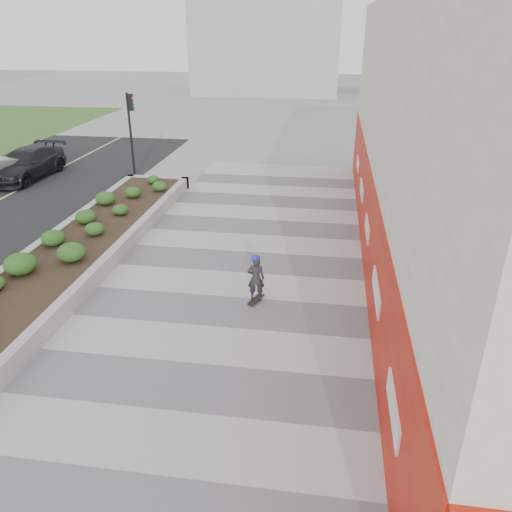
# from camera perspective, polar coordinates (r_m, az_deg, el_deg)

# --- Properties ---
(ground) EXTENTS (160.00, 160.00, 0.00)m
(ground) POSITION_cam_1_polar(r_m,az_deg,el_deg) (10.09, -10.15, -20.92)
(ground) COLOR gray
(ground) RESTS_ON ground
(walkway) EXTENTS (8.00, 36.00, 0.01)m
(walkway) POSITION_cam_1_polar(r_m,az_deg,el_deg) (12.25, -5.81, -11.06)
(walkway) COLOR #A8A8AD
(walkway) RESTS_ON ground
(building) EXTENTS (6.04, 24.08, 8.00)m
(building) POSITION_cam_1_polar(r_m,az_deg,el_deg) (16.46, 24.04, 11.59)
(building) COLOR beige
(building) RESTS_ON ground
(planter) EXTENTS (3.00, 18.00, 0.90)m
(planter) POSITION_cam_1_polar(r_m,az_deg,el_deg) (17.22, -20.63, 0.11)
(planter) COLOR #9E9EA0
(planter) RESTS_ON ground
(traffic_signal_near) EXTENTS (0.33, 0.28, 4.20)m
(traffic_signal_near) POSITION_cam_1_polar(r_m,az_deg,el_deg) (26.40, -14.10, 14.55)
(traffic_signal_near) COLOR black
(traffic_signal_near) RESTS_ON ground
(manhole_cover) EXTENTS (0.44, 0.44, 0.01)m
(manhole_cover) POSITION_cam_1_polar(r_m,az_deg,el_deg) (12.16, -3.47, -11.30)
(manhole_cover) COLOR #595654
(manhole_cover) RESTS_ON ground
(skateboarder) EXTENTS (0.51, 0.75, 1.47)m
(skateboarder) POSITION_cam_1_polar(r_m,az_deg,el_deg) (13.95, -0.00, -2.55)
(skateboarder) COLOR beige
(skateboarder) RESTS_ON ground
(car_dark) EXTENTS (2.27, 5.18, 1.48)m
(car_dark) POSITION_cam_1_polar(r_m,az_deg,el_deg) (28.39, -24.77, 9.53)
(car_dark) COLOR black
(car_dark) RESTS_ON ground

